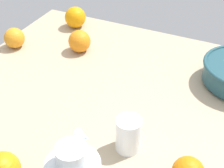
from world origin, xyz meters
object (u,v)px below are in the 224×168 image
(loose_orange_1, at_px, (75,17))
(loose_orange_4, at_px, (14,38))
(juice_glass, at_px, (128,136))
(loose_orange_0, at_px, (79,41))

(loose_orange_1, height_order, loose_orange_4, loose_orange_1)
(juice_glass, height_order, loose_orange_1, juice_glass)
(loose_orange_4, bearing_deg, loose_orange_0, 18.32)
(juice_glass, distance_m, loose_orange_0, 0.51)
(loose_orange_1, bearing_deg, loose_orange_4, -117.31)
(loose_orange_4, bearing_deg, juice_glass, -26.12)
(juice_glass, relative_size, loose_orange_4, 1.25)
(loose_orange_0, relative_size, loose_orange_1, 0.95)
(juice_glass, relative_size, loose_orange_1, 1.10)
(juice_glass, bearing_deg, loose_orange_1, 131.08)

